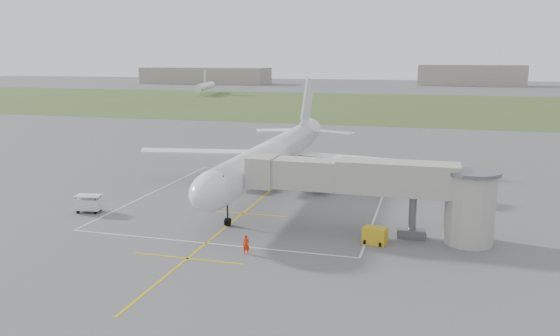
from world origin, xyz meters
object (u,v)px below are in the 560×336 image
(ramp_worker_wing, at_px, (241,181))
(ramp_worker_nose, at_px, (246,245))
(gpu_unit, at_px, (375,236))
(baggage_cart, at_px, (89,203))
(airliner, at_px, (271,157))
(jet_bridge, at_px, (389,187))

(ramp_worker_wing, bearing_deg, ramp_worker_nose, 129.42)
(gpu_unit, relative_size, baggage_cart, 0.78)
(gpu_unit, xyz_separation_m, ramp_worker_nose, (-10.38, -5.69, 0.08))
(baggage_cart, distance_m, ramp_worker_wing, 19.37)
(gpu_unit, distance_m, baggage_cart, 31.27)
(baggage_cart, distance_m, ramp_worker_nose, 22.19)
(ramp_worker_nose, bearing_deg, ramp_worker_wing, 102.94)
(airliner, xyz_separation_m, gpu_unit, (14.84, -16.74, -3.63))
(jet_bridge, relative_size, baggage_cart, 7.94)
(airliner, relative_size, baggage_cart, 15.86)
(airliner, distance_m, gpu_unit, 22.66)
(ramp_worker_nose, height_order, ramp_worker_wing, ramp_worker_wing)
(airliner, xyz_separation_m, ramp_worker_wing, (-4.04, 0.17, -3.41))
(baggage_cart, relative_size, ramp_worker_wing, 1.50)
(gpu_unit, relative_size, ramp_worker_nose, 1.37)
(airliner, bearing_deg, ramp_worker_wing, 177.54)
(jet_bridge, distance_m, gpu_unit, 4.78)
(jet_bridge, bearing_deg, ramp_worker_nose, -144.02)
(jet_bridge, bearing_deg, ramp_worker_wing, 143.87)
(airliner, distance_m, baggage_cart, 22.31)
(airliner, xyz_separation_m, jet_bridge, (15.72, -14.25, 0.35))
(airliner, relative_size, gpu_unit, 20.30)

